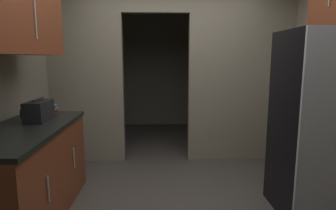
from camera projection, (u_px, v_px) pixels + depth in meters
The scene contains 7 objects.
kitchen_partition at pixel (176, 63), 4.12m from camera, with size 3.51×0.12×2.72m.
adjoining_room_shell at pixel (168, 65), 5.77m from camera, with size 3.51×2.38×2.72m.
refrigerator at pixel (320, 125), 2.73m from camera, with size 0.74×0.74×1.77m.
lower_cabinet_run at pixel (27, 174), 2.67m from camera, with size 0.68×1.62×0.89m.
upper_cabinet_counterside at pixel (14, 15), 2.44m from camera, with size 0.36×1.46×0.66m.
boombox at pixel (38, 111), 2.86m from camera, with size 0.20×0.36×0.23m.
book_stack at pixel (51, 109), 3.26m from camera, with size 0.15×0.16×0.10m.
Camera 1 is at (-0.18, -2.60, 1.52)m, focal length 30.68 mm.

